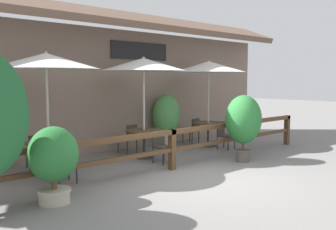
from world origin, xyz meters
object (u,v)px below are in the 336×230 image
(chair_middle_wallside, at_px, (129,137))
(potted_plant_small_flowering, at_px, (243,121))
(chair_middle_streetside, at_px, (162,145))
(chair_far_wallside, at_px, (193,129))
(dining_table_far, at_px, (208,127))
(potted_plant_corner_fern, at_px, (53,159))
(dining_table_near, at_px, (49,148))
(patio_umbrella_near, at_px, (46,61))
(dining_table_middle, at_px, (144,135))
(potted_plant_broad_leaf, at_px, (166,117))
(patio_umbrella_middle, at_px, (144,65))
(chair_far_streetside, at_px, (224,134))
(chair_near_wallside, at_px, (37,150))
(patio_umbrella_far, at_px, (209,67))
(chair_near_streetside, at_px, (62,161))

(chair_middle_wallside, bearing_deg, potted_plant_small_flowering, 109.55)
(chair_middle_streetside, relative_size, chair_far_wallside, 1.00)
(dining_table_far, distance_m, potted_plant_corner_fern, 6.44)
(dining_table_near, height_order, chair_middle_wallside, chair_middle_wallside)
(patio_umbrella_near, bearing_deg, dining_table_far, 1.19)
(patio_umbrella_near, height_order, dining_table_middle, patio_umbrella_near)
(patio_umbrella_near, relative_size, potted_plant_broad_leaf, 1.64)
(potted_plant_small_flowering, bearing_deg, dining_table_far, 64.00)
(patio_umbrella_middle, bearing_deg, chair_far_streetside, -14.21)
(patio_umbrella_near, relative_size, patio_umbrella_middle, 1.00)
(patio_umbrella_middle, relative_size, chair_far_wallside, 3.27)
(dining_table_near, xyz_separation_m, patio_umbrella_middle, (2.74, 0.07, 1.90))
(chair_near_wallside, relative_size, patio_umbrella_middle, 0.31)
(dining_table_far, bearing_deg, chair_far_wallside, 89.44)
(chair_middle_streetside, bearing_deg, chair_near_wallside, 151.17)
(chair_far_streetside, bearing_deg, patio_umbrella_middle, 158.30)
(patio_umbrella_far, bearing_deg, patio_umbrella_near, -178.81)
(patio_umbrella_near, distance_m, dining_table_far, 5.71)
(dining_table_near, bearing_deg, dining_table_middle, 1.55)
(dining_table_near, distance_m, dining_table_far, 5.39)
(chair_near_wallside, bearing_deg, chair_near_streetside, 98.10)
(chair_middle_streetside, bearing_deg, patio_umbrella_near, 164.82)
(dining_table_near, relative_size, chair_middle_wallside, 1.18)
(chair_near_wallside, relative_size, chair_far_wallside, 1.00)
(patio_umbrella_near, relative_size, potted_plant_corner_fern, 2.05)
(chair_near_wallside, distance_m, potted_plant_broad_leaf, 4.46)
(dining_table_near, bearing_deg, chair_near_wallside, 87.50)
(chair_far_streetside, bearing_deg, chair_middle_streetside, 175.10)
(patio_umbrella_near, height_order, chair_middle_wallside, patio_umbrella_near)
(dining_table_middle, xyz_separation_m, chair_far_wallside, (2.65, 0.73, -0.15))
(dining_table_middle, height_order, chair_middle_streetside, chair_middle_streetside)
(patio_umbrella_middle, distance_m, chair_middle_wallside, 2.20)
(dining_table_far, distance_m, potted_plant_broad_leaf, 1.37)
(patio_umbrella_near, height_order, patio_umbrella_middle, same)
(chair_near_streetside, height_order, chair_middle_streetside, same)
(chair_far_streetside, distance_m, potted_plant_small_flowering, 1.84)
(dining_table_near, relative_size, patio_umbrella_middle, 0.36)
(chair_middle_wallside, bearing_deg, chair_far_wallside, 170.27)
(chair_near_wallside, relative_size, potted_plant_small_flowering, 0.48)
(potted_plant_small_flowering, bearing_deg, chair_middle_wallside, 118.26)
(chair_near_wallside, xyz_separation_m, potted_plant_broad_leaf, (4.42, 0.34, 0.46))
(chair_middle_streetside, distance_m, chair_middle_wallside, 1.56)
(chair_middle_streetside, xyz_separation_m, patio_umbrella_far, (2.69, 0.82, 2.05))
(dining_table_near, bearing_deg, potted_plant_corner_fern, -112.34)
(potted_plant_corner_fern, xyz_separation_m, potted_plant_broad_leaf, (5.21, 2.90, 0.14))
(patio_umbrella_middle, xyz_separation_m, chair_middle_wallside, (0.07, 0.78, -2.05))
(patio_umbrella_far, bearing_deg, chair_near_wallside, 173.41)
(potted_plant_corner_fern, bearing_deg, patio_umbrella_near, 67.66)
(patio_umbrella_far, relative_size, potted_plant_corner_fern, 2.05)
(dining_table_far, distance_m, chair_far_streetside, 0.71)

